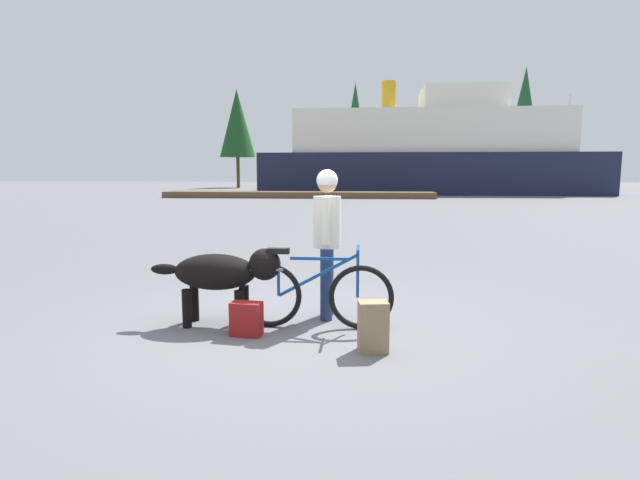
% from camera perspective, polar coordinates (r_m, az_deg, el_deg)
% --- Properties ---
extents(ground_plane, '(160.00, 160.00, 0.00)m').
position_cam_1_polar(ground_plane, '(5.79, -3.31, -9.63)').
color(ground_plane, slate).
extents(bicycle, '(1.72, 0.44, 0.91)m').
position_cam_1_polar(bicycle, '(5.66, -0.68, -5.98)').
color(bicycle, black).
rests_on(bicycle, ground_plane).
extents(person_cyclist, '(0.32, 0.53, 1.74)m').
position_cam_1_polar(person_cyclist, '(5.94, 0.79, 1.20)').
color(person_cyclist, navy).
rests_on(person_cyclist, ground_plane).
extents(dog, '(1.48, 0.47, 0.88)m').
position_cam_1_polar(dog, '(5.82, -10.67, -3.61)').
color(dog, black).
rests_on(dog, ground_plane).
extents(backpack, '(0.31, 0.24, 0.49)m').
position_cam_1_polar(backpack, '(5.00, 5.91, -9.55)').
color(backpack, '#8C7251').
rests_on(backpack, ground_plane).
extents(handbag_pannier, '(0.34, 0.22, 0.36)m').
position_cam_1_polar(handbag_pannier, '(5.50, -8.16, -8.67)').
color(handbag_pannier, maroon).
rests_on(handbag_pannier, ground_plane).
extents(dock_pier, '(17.65, 2.44, 0.40)m').
position_cam_1_polar(dock_pier, '(34.03, -2.40, 5.05)').
color(dock_pier, brown).
rests_on(dock_pier, ground_plane).
extents(ferry_boat, '(25.46, 8.41, 8.68)m').
position_cam_1_polar(ferry_boat, '(41.83, 11.93, 9.28)').
color(ferry_boat, '#191E38').
rests_on(ferry_boat, ground_plane).
extents(sailboat_moored, '(7.76, 2.17, 7.76)m').
position_cam_1_polar(sailboat_moored, '(46.29, 25.45, 5.36)').
color(sailboat_moored, navy).
rests_on(sailboat_moored, ground_plane).
extents(pine_tree_far_left, '(3.75, 3.75, 10.28)m').
position_cam_1_polar(pine_tree_far_left, '(56.29, -9.18, 12.65)').
color(pine_tree_far_left, '#4C331E').
rests_on(pine_tree_far_left, ground_plane).
extents(pine_tree_center, '(2.85, 2.85, 11.04)m').
position_cam_1_polar(pine_tree_center, '(56.13, 3.92, 12.77)').
color(pine_tree_center, '#4C331E').
rests_on(pine_tree_center, ground_plane).
extents(pine_tree_far_right, '(3.73, 3.73, 12.38)m').
position_cam_1_polar(pine_tree_far_right, '(58.54, 21.70, 12.64)').
color(pine_tree_far_right, '#4C331E').
rests_on(pine_tree_far_right, ground_plane).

